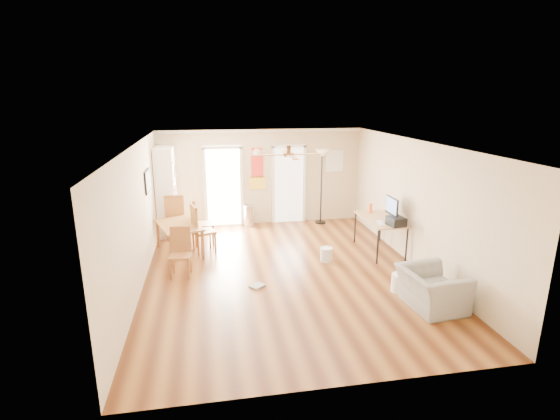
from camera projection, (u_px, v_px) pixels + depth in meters
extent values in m
plane|color=brown|center=(285.00, 272.00, 8.44)|extent=(7.00, 7.00, 0.00)
cube|color=red|center=(257.00, 168.00, 11.32)|extent=(0.46, 0.03, 1.10)
cube|color=white|center=(335.00, 161.00, 11.63)|extent=(0.50, 0.04, 0.60)
cube|color=black|center=(148.00, 181.00, 8.87)|extent=(0.04, 0.66, 0.48)
cylinder|color=#B6B6B8|center=(249.00, 216.00, 11.38)|extent=(0.31, 0.31, 0.59)
cube|color=silver|center=(381.00, 223.00, 9.04)|extent=(0.21, 0.41, 0.01)
cube|color=black|center=(396.00, 221.00, 8.86)|extent=(0.35, 0.40, 0.19)
cylinder|color=#F65015|center=(371.00, 208.00, 9.84)|extent=(0.09, 0.09, 0.22)
cylinder|color=silver|center=(326.00, 254.00, 8.98)|extent=(0.32, 0.32, 0.30)
cylinder|color=white|center=(399.00, 283.00, 7.59)|extent=(0.34, 0.34, 0.33)
cube|color=gray|center=(257.00, 286.00, 7.80)|extent=(0.33, 0.32, 0.04)
imported|color=gray|center=(432.00, 289.00, 6.97)|extent=(0.98, 1.10, 0.67)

